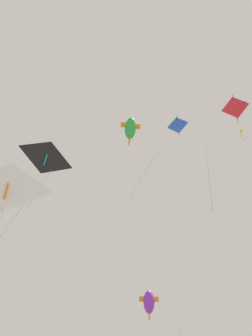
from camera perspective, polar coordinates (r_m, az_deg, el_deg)
The scene contains 6 objects.
kite_diamond_near_right at distance 25.24m, azimuth 7.69°, elevation 6.04°, with size 2.41×2.21×9.31m.
kite_diamond_near_left at distance 26.35m, azimuth 15.74°, elevation 8.35°, with size 2.09×1.71×10.30m.
kite_delta_mid_left at distance 27.95m, azimuth -11.66°, elevation 1.45°, with size 2.93×1.09×6.16m.
kite_fish_low_drifter at distance 27.35m, azimuth 3.38°, elevation -18.98°, with size 3.03×2.63×8.79m.
kite_delta_upper_right at distance 22.54m, azimuth -16.95°, elevation -2.85°, with size 3.51×1.63×7.44m.
kite_fish_highest at distance 25.08m, azimuth 0.64°, elevation 5.80°, with size 3.02×2.15×8.36m.
Camera 1 is at (-7.42, -13.72, 22.48)m, focal length 41.73 mm.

